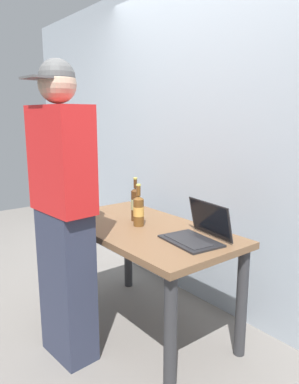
% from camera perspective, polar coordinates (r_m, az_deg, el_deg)
% --- Properties ---
extents(ground_plane, '(8.00, 8.00, 0.00)m').
position_cam_1_polar(ground_plane, '(2.79, -0.87, -20.31)').
color(ground_plane, slate).
rests_on(ground_plane, ground).
extents(desk, '(1.34, 0.71, 0.75)m').
position_cam_1_polar(desk, '(2.51, -0.91, -8.00)').
color(desk, brown).
rests_on(desk, ground).
extents(laptop, '(0.39, 0.33, 0.23)m').
position_cam_1_polar(laptop, '(2.22, 7.55, -6.24)').
color(laptop, black).
rests_on(laptop, desk).
extents(beer_bottle_green, '(0.07, 0.07, 0.29)m').
position_cam_1_polar(beer_bottle_green, '(2.47, -1.71, -2.81)').
color(beer_bottle_green, brown).
rests_on(beer_bottle_green, desk).
extents(beer_bottle_amber, '(0.06, 0.06, 0.31)m').
position_cam_1_polar(beer_bottle_amber, '(2.59, -2.20, -1.80)').
color(beer_bottle_amber, '#472B14').
rests_on(beer_bottle_amber, desk).
extents(person_figure, '(0.44, 0.31, 1.79)m').
position_cam_1_polar(person_figure, '(2.21, -13.23, -3.35)').
color(person_figure, '#2D3347').
rests_on(person_figure, ground).
extents(back_wall, '(6.00, 0.10, 2.60)m').
position_cam_1_polar(back_wall, '(2.83, 10.05, 7.88)').
color(back_wall, '#99A3AD').
rests_on(back_wall, ground).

